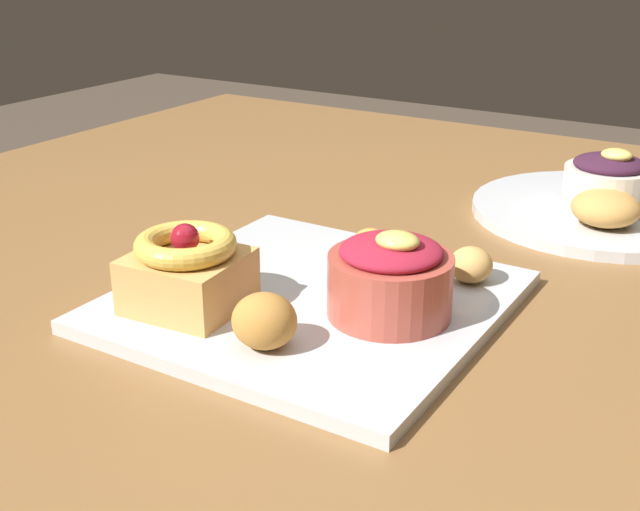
{
  "coord_description": "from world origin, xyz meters",
  "views": [
    {
      "loc": [
        0.33,
        -0.68,
        1.03
      ],
      "look_at": [
        -0.0,
        -0.13,
        0.77
      ],
      "focal_mm": 45.52,
      "sensor_mm": 36.0,
      "label": 1
    }
  ],
  "objects_px": {
    "fritter_back": "(471,265)",
    "back_pastry": "(606,208)",
    "back_plate": "(601,211)",
    "front_plate": "(308,300)",
    "cake_slice": "(187,271)",
    "berry_ramekin": "(390,278)",
    "fritter_middle": "(264,321)",
    "back_ramekin": "(607,182)",
    "fritter_front": "(371,246)"
  },
  "relations": [
    {
      "from": "fritter_back",
      "to": "back_ramekin",
      "type": "relative_size",
      "value": 0.41
    },
    {
      "from": "front_plate",
      "to": "cake_slice",
      "type": "height_order",
      "value": "cake_slice"
    },
    {
      "from": "back_plate",
      "to": "cake_slice",
      "type": "bearing_deg",
      "value": -116.96
    },
    {
      "from": "berry_ramekin",
      "to": "back_pastry",
      "type": "bearing_deg",
      "value": 72.81
    },
    {
      "from": "berry_ramekin",
      "to": "back_plate",
      "type": "xyz_separation_m",
      "value": [
        0.08,
        0.37,
        -0.04
      ]
    },
    {
      "from": "berry_ramekin",
      "to": "fritter_front",
      "type": "xyz_separation_m",
      "value": [
        -0.06,
        0.09,
        -0.02
      ]
    },
    {
      "from": "back_pastry",
      "to": "fritter_front",
      "type": "bearing_deg",
      "value": -126.27
    },
    {
      "from": "fritter_middle",
      "to": "fritter_back",
      "type": "xyz_separation_m",
      "value": [
        0.08,
        0.19,
        -0.01
      ]
    },
    {
      "from": "fritter_middle",
      "to": "back_pastry",
      "type": "height_order",
      "value": "fritter_middle"
    },
    {
      "from": "fritter_front",
      "to": "back_pastry",
      "type": "relative_size",
      "value": 0.51
    },
    {
      "from": "back_plate",
      "to": "back_ramekin",
      "type": "relative_size",
      "value": 3.04
    },
    {
      "from": "fritter_back",
      "to": "back_ramekin",
      "type": "xyz_separation_m",
      "value": [
        0.05,
        0.26,
        0.01
      ]
    },
    {
      "from": "fritter_front",
      "to": "back_ramekin",
      "type": "bearing_deg",
      "value": 61.64
    },
    {
      "from": "back_ramekin",
      "to": "back_pastry",
      "type": "distance_m",
      "value": 0.06
    },
    {
      "from": "berry_ramekin",
      "to": "fritter_middle",
      "type": "height_order",
      "value": "berry_ramekin"
    },
    {
      "from": "fritter_back",
      "to": "back_pastry",
      "type": "bearing_deg",
      "value": 72.95
    },
    {
      "from": "berry_ramekin",
      "to": "back_pastry",
      "type": "distance_m",
      "value": 0.32
    },
    {
      "from": "front_plate",
      "to": "berry_ramekin",
      "type": "distance_m",
      "value": 0.09
    },
    {
      "from": "berry_ramekin",
      "to": "back_ramekin",
      "type": "bearing_deg",
      "value": 77.21
    },
    {
      "from": "cake_slice",
      "to": "back_plate",
      "type": "relative_size",
      "value": 0.33
    },
    {
      "from": "front_plate",
      "to": "back_plate",
      "type": "xyz_separation_m",
      "value": [
        0.16,
        0.37,
        0.0
      ]
    },
    {
      "from": "fritter_front",
      "to": "back_plate",
      "type": "bearing_deg",
      "value": 62.99
    },
    {
      "from": "back_pastry",
      "to": "berry_ramekin",
      "type": "bearing_deg",
      "value": -107.19
    },
    {
      "from": "fritter_front",
      "to": "fritter_middle",
      "type": "height_order",
      "value": "fritter_middle"
    },
    {
      "from": "cake_slice",
      "to": "fritter_middle",
      "type": "height_order",
      "value": "cake_slice"
    },
    {
      "from": "fritter_back",
      "to": "back_plate",
      "type": "xyz_separation_m",
      "value": [
        0.05,
        0.27,
        -0.02
      ]
    },
    {
      "from": "cake_slice",
      "to": "fritter_back",
      "type": "bearing_deg",
      "value": 43.62
    },
    {
      "from": "fritter_middle",
      "to": "fritter_back",
      "type": "distance_m",
      "value": 0.21
    },
    {
      "from": "fritter_middle",
      "to": "back_pastry",
      "type": "distance_m",
      "value": 0.43
    },
    {
      "from": "fritter_middle",
      "to": "fritter_back",
      "type": "height_order",
      "value": "fritter_middle"
    },
    {
      "from": "fritter_middle",
      "to": "fritter_back",
      "type": "relative_size",
      "value": 1.28
    },
    {
      "from": "back_pastry",
      "to": "fritter_back",
      "type": "bearing_deg",
      "value": -107.05
    },
    {
      "from": "fritter_front",
      "to": "back_plate",
      "type": "relative_size",
      "value": 0.13
    },
    {
      "from": "berry_ramekin",
      "to": "fritter_back",
      "type": "xyz_separation_m",
      "value": [
        0.03,
        0.1,
        -0.02
      ]
    },
    {
      "from": "fritter_back",
      "to": "back_plate",
      "type": "bearing_deg",
      "value": 80.12
    },
    {
      "from": "cake_slice",
      "to": "back_ramekin",
      "type": "height_order",
      "value": "cake_slice"
    },
    {
      "from": "front_plate",
      "to": "back_ramekin",
      "type": "xyz_separation_m",
      "value": [
        0.16,
        0.36,
        0.04
      ]
    },
    {
      "from": "fritter_front",
      "to": "back_ramekin",
      "type": "xyz_separation_m",
      "value": [
        0.15,
        0.27,
        0.01
      ]
    },
    {
      "from": "cake_slice",
      "to": "fritter_middle",
      "type": "xyz_separation_m",
      "value": [
        0.09,
        -0.02,
        -0.01
      ]
    },
    {
      "from": "fritter_front",
      "to": "fritter_back",
      "type": "xyz_separation_m",
      "value": [
        0.1,
        0.01,
        -0.0
      ]
    },
    {
      "from": "front_plate",
      "to": "fritter_back",
      "type": "distance_m",
      "value": 0.15
    },
    {
      "from": "back_ramekin",
      "to": "front_plate",
      "type": "bearing_deg",
      "value": -113.82
    },
    {
      "from": "front_plate",
      "to": "berry_ramekin",
      "type": "relative_size",
      "value": 3.01
    },
    {
      "from": "cake_slice",
      "to": "back_pastry",
      "type": "distance_m",
      "value": 0.45
    },
    {
      "from": "front_plate",
      "to": "back_pastry",
      "type": "relative_size",
      "value": 4.24
    },
    {
      "from": "berry_ramekin",
      "to": "back_pastry",
      "type": "relative_size",
      "value": 1.41
    },
    {
      "from": "cake_slice",
      "to": "berry_ramekin",
      "type": "xyz_separation_m",
      "value": [
        0.15,
        0.07,
        0.0
      ]
    },
    {
      "from": "berry_ramekin",
      "to": "back_pastry",
      "type": "height_order",
      "value": "berry_ramekin"
    },
    {
      "from": "fritter_front",
      "to": "berry_ramekin",
      "type": "bearing_deg",
      "value": -53.81
    },
    {
      "from": "fritter_middle",
      "to": "back_ramekin",
      "type": "bearing_deg",
      "value": 73.38
    }
  ]
}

